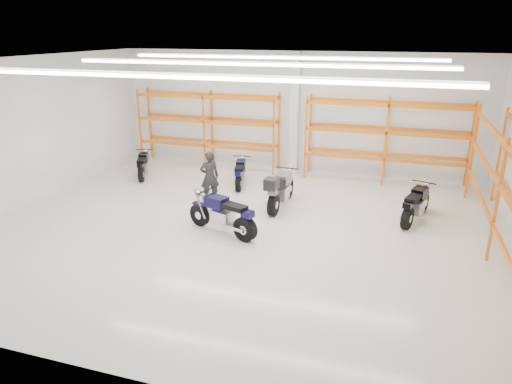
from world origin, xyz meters
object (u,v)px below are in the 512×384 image
(motorcycle_back_c, at_px, (280,191))
(structural_column, at_px, (295,113))
(motorcycle_back_a, at_px, (143,166))
(motorcycle_back_d, at_px, (415,205))
(motorcycle_main, at_px, (224,216))
(motorcycle_back_b, at_px, (240,174))
(standing_man, at_px, (210,177))

(motorcycle_back_c, relative_size, structural_column, 0.52)
(motorcycle_back_a, distance_m, motorcycle_back_d, 9.72)
(motorcycle_back_d, bearing_deg, structural_column, 139.18)
(motorcycle_main, xyz_separation_m, structural_column, (0.45, 6.28, 1.72))
(motorcycle_main, relative_size, motorcycle_back_c, 0.94)
(motorcycle_back_a, distance_m, motorcycle_back_b, 3.79)
(motorcycle_back_c, distance_m, standing_man, 2.28)
(structural_column, bearing_deg, motorcycle_back_a, -154.69)
(motorcycle_back_b, xyz_separation_m, motorcycle_back_d, (5.82, -1.52, 0.04))
(motorcycle_back_a, bearing_deg, motorcycle_back_c, -15.56)
(motorcycle_back_d, height_order, standing_man, standing_man)
(motorcycle_back_d, height_order, structural_column, structural_column)
(motorcycle_back_b, height_order, motorcycle_back_d, motorcycle_back_d)
(motorcycle_main, distance_m, standing_man, 2.58)
(motorcycle_back_b, distance_m, motorcycle_back_d, 6.02)
(motorcycle_main, relative_size, motorcycle_back_a, 1.21)
(motorcycle_back_d, bearing_deg, standing_man, -177.69)
(motorcycle_back_c, distance_m, motorcycle_back_d, 3.97)
(motorcycle_main, xyz_separation_m, motorcycle_back_d, (4.90, 2.44, -0.04))
(motorcycle_main, distance_m, motorcycle_back_d, 5.47)
(motorcycle_main, height_order, motorcycle_back_c, motorcycle_back_c)
(motorcycle_main, bearing_deg, motorcycle_back_c, 67.59)
(motorcycle_back_d, distance_m, standing_man, 6.25)
(standing_man, bearing_deg, motorcycle_back_a, -59.01)
(motorcycle_back_c, height_order, standing_man, standing_man)
(motorcycle_back_a, relative_size, motorcycle_back_d, 0.88)
(motorcycle_main, bearing_deg, structural_column, 85.91)
(motorcycle_back_a, distance_m, structural_column, 5.99)
(motorcycle_main, bearing_deg, motorcycle_back_a, 140.83)
(motorcycle_back_a, bearing_deg, standing_man, -26.03)
(motorcycle_back_a, height_order, motorcycle_back_d, motorcycle_back_d)
(motorcycle_back_a, xyz_separation_m, structural_column, (5.16, 2.44, 1.81))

